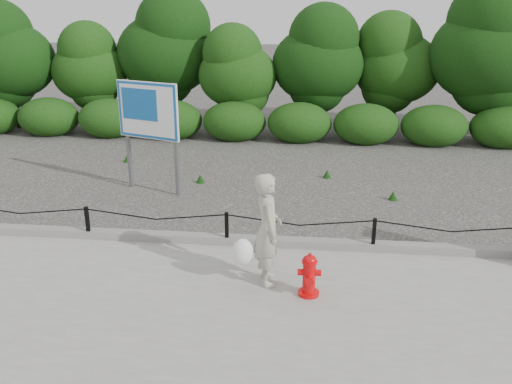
{
  "coord_description": "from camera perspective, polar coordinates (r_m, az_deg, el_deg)",
  "views": [
    {
      "loc": [
        1.42,
        -8.48,
        4.12
      ],
      "look_at": [
        0.49,
        0.2,
        1.0
      ],
      "focal_mm": 38.0,
      "sensor_mm": 36.0,
      "label": 1
    }
  ],
  "objects": [
    {
      "name": "pedestrian",
      "position": [
        7.95,
        1.06,
        -4.1
      ],
      "size": [
        0.78,
        0.7,
        1.72
      ],
      "rotation": [
        0.0,
        0.0,
        1.8
      ],
      "color": "#A9A591",
      "rests_on": "sidewalk"
    },
    {
      "name": "curb",
      "position": [
        9.52,
        -3.02,
        -5.02
      ],
      "size": [
        14.0,
        0.22,
        0.14
      ],
      "primitive_type": "cube",
      "color": "slate",
      "rests_on": "sidewalk"
    },
    {
      "name": "sidewalk",
      "position": [
        7.79,
        -5.41,
        -12.02
      ],
      "size": [
        14.0,
        4.0,
        0.08
      ],
      "primitive_type": "cube",
      "color": "gray",
      "rests_on": "ground"
    },
    {
      "name": "ground",
      "position": [
        9.54,
        -3.05,
        -5.96
      ],
      "size": [
        90.0,
        90.0,
        0.0
      ],
      "primitive_type": "plane",
      "color": "#2D2B28",
      "rests_on": "ground"
    },
    {
      "name": "advertising_sign",
      "position": [
        12.05,
        -11.29,
        7.9
      ],
      "size": [
        1.47,
        0.61,
        2.47
      ],
      "rotation": [
        0.0,
        0.0,
        -0.35
      ],
      "color": "slate",
      "rests_on": "ground"
    },
    {
      "name": "chain_barrier",
      "position": [
        9.35,
        -3.1,
        -3.44
      ],
      "size": [
        10.06,
        0.06,
        0.6
      ],
      "color": "black",
      "rests_on": "sidewalk"
    },
    {
      "name": "fire_hydrant",
      "position": [
        7.87,
        5.62,
        -8.74
      ],
      "size": [
        0.34,
        0.35,
        0.66
      ],
      "rotation": [
        0.0,
        0.0,
        0.04
      ],
      "color": "red",
      "rests_on": "sidewalk"
    },
    {
      "name": "treeline",
      "position": [
        17.52,
        3.77,
        14.08
      ],
      "size": [
        20.23,
        3.68,
        4.65
      ],
      "color": "black",
      "rests_on": "ground"
    }
  ]
}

